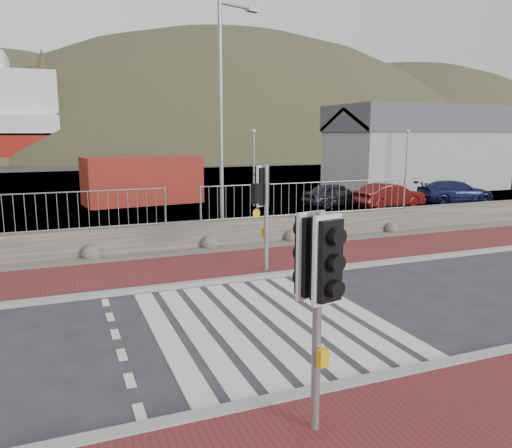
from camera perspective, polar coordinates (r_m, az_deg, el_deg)
name	(u,v)px	position (r m, az deg, el deg)	size (l,w,h in m)	color
ground	(267,322)	(10.54, 1.27, -11.12)	(220.00, 220.00, 0.00)	#28282B
sidewalk_far	(206,267)	(14.57, -5.71, -4.94)	(40.00, 3.00, 0.08)	maroon
kerb_near	(344,386)	(8.10, 10.05, -17.81)	(40.00, 0.25, 0.12)	gray
kerb_far	(222,281)	(13.19, -3.88, -6.50)	(40.00, 0.25, 0.12)	gray
zebra_crossing	(267,322)	(10.54, 1.27, -11.09)	(4.62, 5.60, 0.01)	silver
gravel_strip	(189,253)	(16.45, -7.66, -3.27)	(40.00, 1.50, 0.06)	#59544C
stone_wall	(183,236)	(17.12, -8.35, -1.31)	(40.00, 0.60, 0.90)	#4B473E
railing	(183,196)	(16.76, -8.35, 3.19)	(18.07, 0.07, 1.22)	gray
quay	(115,189)	(37.33, -15.82, 3.91)	(120.00, 40.00, 0.50)	#4C4C4F
water	(86,163)	(72.13, -18.87, 6.60)	(220.00, 50.00, 0.05)	#3F4C54
harbor_building	(416,147)	(37.51, 17.87, 8.33)	(12.20, 6.20, 5.80)	#9E9E99
hills_backdrop	(122,274)	(101.15, -15.09, -5.59)	(254.00, 90.00, 100.00)	#313821
traffic_signal_near	(318,277)	(6.19, 7.08, -6.03)	(0.47, 0.34, 2.93)	gray
traffic_signal_far	(265,195)	(13.66, 1.07, 3.28)	(0.74, 0.46, 3.02)	gray
streetlight	(224,110)	(18.11, -3.68, 12.91)	(1.71, 0.73, 8.35)	gray
shipping_container	(143,180)	(28.75, -12.84, 4.92)	(6.32, 2.63, 2.63)	maroon
car_a	(336,195)	(27.32, 9.08, 3.34)	(1.49, 3.71, 1.27)	black
car_b	(390,196)	(27.41, 15.03, 3.16)	(1.36, 3.90, 1.28)	#510E0B
car_c	(455,192)	(30.43, 21.80, 3.44)	(1.79, 4.40, 1.28)	#13163D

